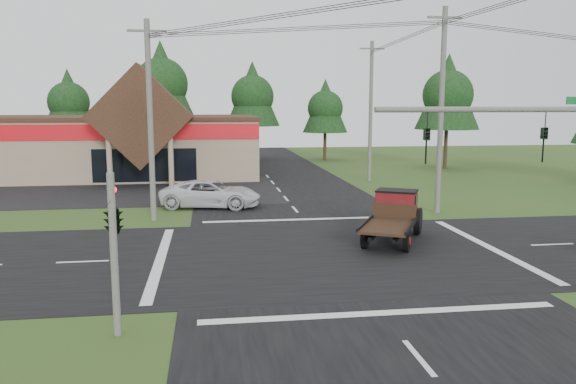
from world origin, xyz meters
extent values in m
plane|color=#2F4C1B|center=(0.00, 0.00, 0.00)|extent=(120.00, 120.00, 0.00)
cube|color=black|center=(0.00, 0.00, 0.01)|extent=(12.00, 120.00, 0.02)
cube|color=black|center=(0.00, 0.00, 0.01)|extent=(120.00, 12.00, 0.02)
cube|color=black|center=(-14.00, 19.00, 0.01)|extent=(28.00, 14.00, 0.02)
cube|color=gray|center=(-16.00, 30.00, 2.50)|extent=(30.00, 15.00, 5.00)
cube|color=#342015|center=(-16.00, 30.00, 5.05)|extent=(30.40, 15.40, 0.30)
cube|color=#AF0D14|center=(-16.00, 22.45, 4.10)|extent=(30.00, 0.12, 1.20)
cube|color=#342015|center=(-10.00, 21.50, 5.30)|extent=(7.78, 4.00, 7.78)
cylinder|color=gray|center=(-12.20, 19.80, 2.00)|extent=(0.40, 0.40, 4.00)
cylinder|color=gray|center=(-7.80, 19.80, 2.00)|extent=(0.40, 0.40, 4.00)
cube|color=black|center=(-10.00, 22.48, 1.50)|extent=(8.00, 0.08, 2.60)
cylinder|color=#595651|center=(3.50, -7.50, 6.00)|extent=(8.00, 0.16, 0.16)
imported|color=black|center=(4.50, -7.50, 5.00)|extent=(0.16, 0.20, 1.00)
imported|color=black|center=(1.00, -7.50, 5.00)|extent=(0.16, 0.20, 1.00)
cylinder|color=#595651|center=(-7.50, -7.50, 2.20)|extent=(0.20, 0.20, 4.40)
imported|color=black|center=(-7.50, -7.30, 3.70)|extent=(0.53, 2.48, 1.00)
sphere|color=#FF0C0C|center=(-7.50, -7.15, 3.90)|extent=(0.18, 0.18, 0.18)
cylinder|color=#595651|center=(-8.00, 8.00, 5.25)|extent=(0.30, 0.30, 10.50)
cube|color=#595651|center=(-8.00, 8.00, 9.90)|extent=(2.00, 0.12, 0.12)
cylinder|color=#595651|center=(8.00, 8.00, 5.75)|extent=(0.30, 0.30, 11.50)
cube|color=#595651|center=(8.00, 8.00, 10.90)|extent=(2.00, 0.12, 0.12)
cylinder|color=#595651|center=(8.00, 22.00, 5.60)|extent=(0.30, 0.30, 11.20)
cube|color=#595651|center=(8.00, 22.00, 10.60)|extent=(2.00, 0.12, 0.12)
cylinder|color=#332316|center=(-20.00, 42.00, 1.75)|extent=(0.36, 0.36, 3.50)
cone|color=black|center=(-20.00, 42.00, 6.80)|extent=(5.60, 5.60, 6.60)
sphere|color=black|center=(-20.00, 42.00, 6.50)|extent=(4.40, 4.40, 4.40)
cylinder|color=#332316|center=(-10.00, 41.00, 2.27)|extent=(0.36, 0.36, 4.55)
cone|color=black|center=(-10.00, 41.00, 8.84)|extent=(7.28, 7.28, 8.58)
sphere|color=black|center=(-10.00, 41.00, 8.45)|extent=(5.72, 5.72, 5.72)
cylinder|color=#332316|center=(0.00, 42.00, 1.92)|extent=(0.36, 0.36, 3.85)
cone|color=black|center=(0.00, 42.00, 7.48)|extent=(6.16, 6.16, 7.26)
sphere|color=black|center=(0.00, 42.00, 7.15)|extent=(4.84, 4.84, 4.84)
cylinder|color=#332316|center=(8.00, 40.00, 1.57)|extent=(0.36, 0.36, 3.15)
cone|color=black|center=(8.00, 40.00, 6.12)|extent=(5.04, 5.04, 5.94)
sphere|color=black|center=(8.00, 40.00, 5.85)|extent=(3.96, 3.96, 3.96)
cylinder|color=#332316|center=(18.00, 30.00, 1.92)|extent=(0.36, 0.36, 3.85)
cone|color=black|center=(18.00, 30.00, 7.48)|extent=(6.16, 6.16, 7.26)
sphere|color=black|center=(18.00, 30.00, 7.15)|extent=(4.84, 4.84, 4.84)
imported|color=silver|center=(-4.92, 11.59, 0.83)|extent=(6.43, 3.91, 1.67)
camera|label=1|loc=(-4.95, -22.33, 6.10)|focal=35.00mm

